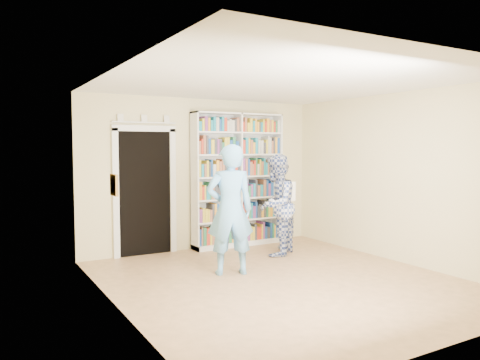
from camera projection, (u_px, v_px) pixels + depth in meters
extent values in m
plane|color=olive|center=(282.00, 281.00, 6.41)|extent=(5.00, 5.00, 0.00)
plane|color=white|center=(283.00, 82.00, 6.23)|extent=(5.00, 5.00, 0.00)
plane|color=beige|center=(203.00, 174.00, 8.48)|extent=(4.50, 0.00, 4.50)
plane|color=beige|center=(117.00, 191.00, 5.19)|extent=(0.00, 5.00, 5.00)
plane|color=beige|center=(398.00, 178.00, 7.45)|extent=(0.00, 5.00, 5.00)
cube|color=white|center=(238.00, 180.00, 8.67)|extent=(1.79, 0.34, 2.46)
cube|color=white|center=(238.00, 180.00, 8.67)|extent=(0.03, 0.34, 2.46)
cube|color=black|center=(145.00, 193.00, 7.94)|extent=(0.90, 0.03, 2.10)
cube|color=silver|center=(116.00, 195.00, 7.67)|extent=(0.10, 0.06, 2.20)
cube|color=silver|center=(173.00, 192.00, 8.17)|extent=(0.10, 0.06, 2.20)
cube|color=silver|center=(144.00, 128.00, 7.84)|extent=(1.10, 0.06, 0.10)
cube|color=silver|center=(144.00, 122.00, 7.83)|extent=(1.10, 0.08, 0.02)
cube|color=brown|center=(114.00, 185.00, 5.37)|extent=(0.03, 0.25, 0.25)
imported|color=#69B0EA|center=(230.00, 210.00, 6.72)|extent=(0.79, 0.63, 1.88)
imported|color=navy|center=(276.00, 205.00, 7.92)|extent=(1.06, 1.02, 1.72)
cube|color=white|center=(290.00, 192.00, 7.81)|extent=(0.23, 0.03, 0.32)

